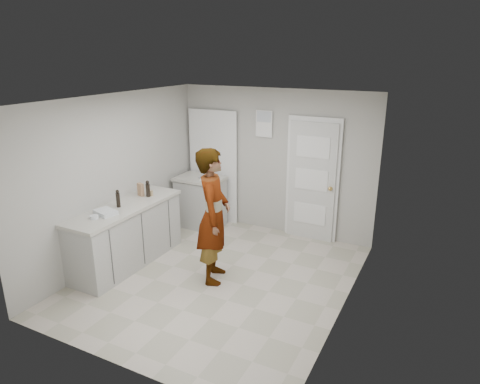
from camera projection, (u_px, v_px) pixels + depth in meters
The scene contains 12 objects.
ground at pixel (218, 278), 6.07m from camera, with size 4.00×4.00×0.00m, color #ACA790.
room_shell at pixel (264, 174), 7.47m from camera, with size 4.00×4.00×4.00m.
main_counter at pixel (127, 237), 6.39m from camera, with size 0.64×1.96×0.93m.
side_counter at pixel (201, 204), 7.78m from camera, with size 0.84×0.61×0.93m.
person at pixel (213, 216), 5.79m from camera, with size 0.69×0.45×1.88m, color silver.
cake_mix_box at pixel (141, 190), 6.63m from camera, with size 0.12×0.06×0.20m, color #A77853.
spice_jar at pixel (151, 193), 6.65m from camera, with size 0.05×0.05×0.08m, color #A1875C.
oil_cruet_a at pixel (148, 189), 6.58m from camera, with size 0.07×0.07×0.26m.
oil_cruet_b at pixel (118, 199), 6.14m from camera, with size 0.06×0.06×0.26m.
baking_dish at pixel (106, 212), 5.90m from camera, with size 0.36×0.29×0.05m.
egg_bowl at pixel (94, 217), 5.74m from camera, with size 0.12×0.12×0.04m.
papers at pixel (208, 178), 7.59m from camera, with size 0.25×0.32×0.01m, color white.
Camera 1 is at (2.71, -4.65, 3.07)m, focal length 32.00 mm.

